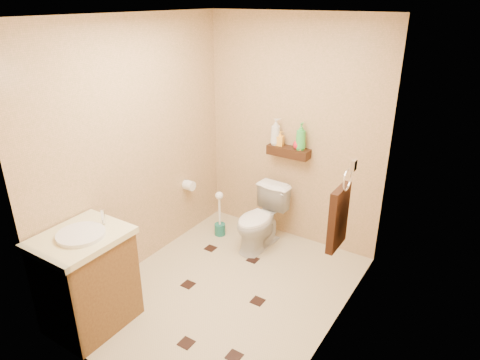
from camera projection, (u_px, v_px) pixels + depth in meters
The scene contains 18 objects.
ground at pixel (226, 290), 3.98m from camera, with size 2.50×2.50×0.00m, color #C1B18D.
wall_back at pixel (293, 133), 4.47m from camera, with size 2.00×0.04×2.40m, color tan.
wall_front at pixel (105, 238), 2.54m from camera, with size 2.00×0.04×2.40m, color tan.
wall_left at pixel (137, 149), 4.01m from camera, with size 0.04×2.50×2.40m, color tan.
wall_right at pixel (341, 200), 3.01m from camera, with size 0.04×2.50×2.40m, color tan.
ceiling at pixel (222, 15), 3.03m from camera, with size 2.00×2.50×0.02m, color white.
wall_shelf at pixel (288, 152), 4.48m from camera, with size 0.46×0.14×0.10m, color #331B0E.
floor_accents at pixel (222, 294), 3.93m from camera, with size 1.16×1.39×0.01m.
toilet at pixel (260, 219), 4.56m from camera, with size 0.37×0.65×0.66m, color white.
vanity at pixel (87, 279), 3.43m from camera, with size 0.57×0.69×0.97m.
toilet_brush at pixel (220, 220), 4.84m from camera, with size 0.12×0.12×0.54m.
towel_ring at pixel (339, 215), 3.35m from camera, with size 0.12×0.30×0.76m.
toilet_paper at pixel (189, 185), 4.71m from camera, with size 0.12×0.11×0.12m.
bottle_a at pixel (276, 132), 4.48m from camera, with size 0.11×0.11×0.28m, color silver.
bottle_b at pixel (280, 138), 4.48m from camera, with size 0.07×0.07×0.16m, color #FFB135.
bottle_c at pixel (298, 143), 4.38m from camera, with size 0.11×0.11×0.14m, color red.
bottle_d at pixel (301, 136), 4.34m from camera, with size 0.11×0.11×0.28m, color green.
bottle_e at pixel (301, 142), 4.36m from camera, with size 0.07×0.07×0.15m, color #EAAC4E.
Camera 1 is at (1.87, -2.66, 2.53)m, focal length 32.00 mm.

